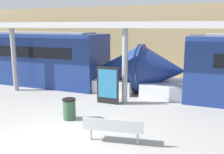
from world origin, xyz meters
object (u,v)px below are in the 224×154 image
train_right (19,58)px  poster_board (108,85)px  bench_near (113,128)px  support_column_far (14,60)px  support_column_near (125,67)px  trash_bin (69,109)px

train_right → poster_board: bearing=-19.3°
bench_near → support_column_far: (-7.43, 4.01, 1.23)m
support_column_near → support_column_far: same height
bench_near → trash_bin: (-2.32, 1.26, -0.09)m
trash_bin → bench_near: bearing=-28.4°
trash_bin → poster_board: (0.62, 2.38, 0.47)m
trash_bin → support_column_far: support_column_far is taller
train_right → trash_bin: (6.72, -4.95, -1.10)m
bench_near → trash_bin: trash_bin is taller
bench_near → support_column_far: bearing=142.0°
poster_board → bench_near: bearing=-65.0°
bench_near → support_column_near: (-1.00, 4.01, 1.23)m
train_right → support_column_near: support_column_near is taller
poster_board → support_column_far: (-5.74, 0.38, 0.85)m
support_column_near → train_right: bearing=164.7°
train_right → support_column_far: bearing=-53.7°
trash_bin → poster_board: bearing=75.3°
poster_board → support_column_far: size_ratio=0.50×
support_column_near → support_column_far: size_ratio=1.00×
train_right → support_column_near: (8.05, -2.19, 0.22)m
train_right → support_column_far: 2.73m
support_column_far → bench_near: bearing=-28.3°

